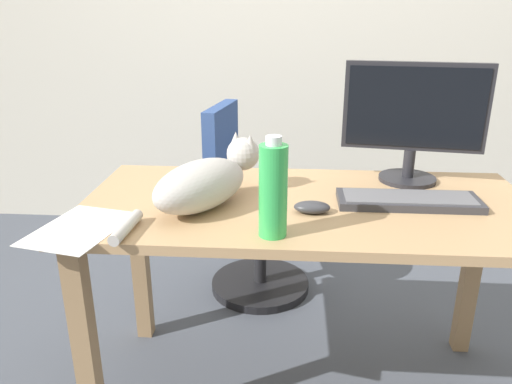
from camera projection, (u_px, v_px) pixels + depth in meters
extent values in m
cube|color=beige|center=(304.00, 12.00, 2.85)|extent=(6.00, 0.04, 2.60)
cube|color=tan|center=(307.00, 206.00, 1.60)|extent=(1.44, 0.69, 0.03)
cube|color=#977752|center=(86.00, 349.00, 1.51)|extent=(0.06, 0.06, 0.71)
cube|color=#977752|center=(140.00, 260.00, 2.04)|extent=(0.06, 0.06, 0.71)
cube|color=#977752|center=(471.00, 272.00, 1.95)|extent=(0.06, 0.06, 0.71)
cylinder|color=black|center=(260.00, 284.00, 2.51)|extent=(0.48, 0.48, 0.04)
cylinder|color=black|center=(260.00, 247.00, 2.44)|extent=(0.06, 0.06, 0.45)
cylinder|color=navy|center=(261.00, 198.00, 2.35)|extent=(0.44, 0.44, 0.06)
cube|color=navy|center=(221.00, 149.00, 2.31)|extent=(0.12, 0.36, 0.40)
cylinder|color=#232328|center=(407.00, 179.00, 1.79)|extent=(0.20, 0.20, 0.01)
cylinder|color=#232328|center=(409.00, 163.00, 1.77)|extent=(0.04, 0.04, 0.10)
cube|color=#232328|center=(415.00, 107.00, 1.70)|extent=(0.48, 0.09, 0.30)
cube|color=black|center=(415.00, 108.00, 1.68)|extent=(0.45, 0.07, 0.27)
cube|color=#333338|center=(408.00, 201.00, 1.57)|extent=(0.44, 0.15, 0.02)
cube|color=slate|center=(409.00, 197.00, 1.56)|extent=(0.40, 0.12, 0.00)
ellipsoid|color=#B2ADA8|center=(201.00, 185.00, 1.52)|extent=(0.34, 0.40, 0.15)
sphere|color=#B2ADA8|center=(243.00, 154.00, 1.66)|extent=(0.11, 0.11, 0.11)
cone|color=#B2ADA8|center=(236.00, 138.00, 1.66)|extent=(0.04, 0.04, 0.04)
cone|color=#B2ADA8|center=(250.00, 141.00, 1.63)|extent=(0.04, 0.04, 0.04)
cylinder|color=#B2ADA8|center=(126.00, 227.00, 1.36)|extent=(0.04, 0.18, 0.03)
ellipsoid|color=#333338|center=(312.00, 207.00, 1.50)|extent=(0.11, 0.06, 0.04)
cube|color=white|center=(79.00, 228.00, 1.40)|extent=(0.27, 0.33, 0.00)
cylinder|color=green|center=(273.00, 191.00, 1.32)|extent=(0.08, 0.08, 0.25)
cylinder|color=silver|center=(274.00, 141.00, 1.27)|extent=(0.04, 0.04, 0.02)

